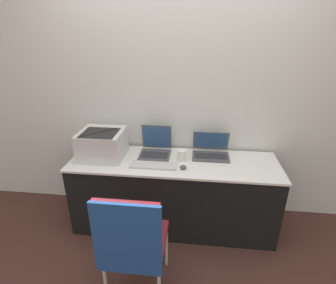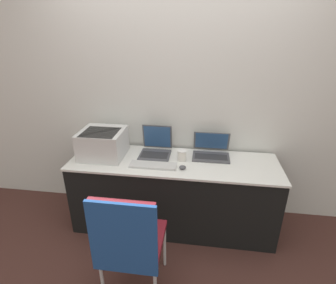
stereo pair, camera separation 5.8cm
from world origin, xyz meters
TOP-DOWN VIEW (x-y plane):
  - ground_plane at (0.00, 0.00)m, footprint 14.00×14.00m
  - wall_back at (0.00, 0.64)m, footprint 8.00×0.05m
  - table at (0.00, 0.29)m, footprint 1.96×0.60m
  - printer at (-0.69, 0.31)m, footprint 0.41×0.39m
  - laptop_left at (-0.20, 0.42)m, footprint 0.30×0.30m
  - laptop_right at (0.35, 0.45)m, footprint 0.35×0.29m
  - external_keyboard at (-0.17, 0.16)m, footprint 0.42×0.13m
  - coffee_cup at (0.07, 0.31)m, footprint 0.09×0.09m
  - mouse at (0.10, 0.14)m, footprint 0.06×0.05m
  - chair at (-0.19, -0.60)m, footprint 0.43×0.48m

SIDE VIEW (x-z plane):
  - ground_plane at x=0.00m, z-range 0.00..0.00m
  - table at x=0.00m, z-range 0.00..0.72m
  - chair at x=-0.19m, z-range 0.10..1.06m
  - external_keyboard at x=-0.17m, z-range 0.72..0.74m
  - mouse at x=0.10m, z-range 0.72..0.76m
  - laptop_right at x=0.35m, z-range 0.66..0.88m
  - coffee_cup at x=0.07m, z-range 0.72..0.83m
  - laptop_left at x=-0.20m, z-range 0.65..0.92m
  - printer at x=-0.69m, z-range 0.73..0.99m
  - wall_back at x=0.00m, z-range 0.00..2.60m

